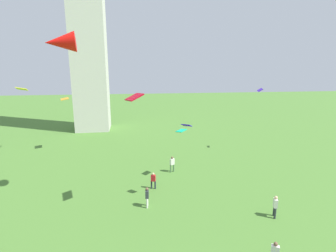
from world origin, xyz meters
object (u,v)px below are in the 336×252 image
kite_flying_4 (60,42)px  person_0 (147,196)px  person_2 (153,180)px  person_4 (172,163)px  kite_flying_1 (187,125)px  kite_flying_5 (181,131)px  kite_flying_2 (134,97)px  kite_flying_0 (65,99)px  kite_flying_3 (260,90)px  kite_flying_6 (22,89)px  person_3 (275,205)px

kite_flying_4 → person_0: bearing=66.7°
person_2 → person_4: size_ratio=0.90×
kite_flying_1 → kite_flying_5: bearing=-54.1°
person_0 → kite_flying_2: (-0.81, -0.32, 8.06)m
kite_flying_0 → kite_flying_2: (8.86, -16.63, 1.76)m
person_0 → person_2: size_ratio=1.07×
kite_flying_3 → kite_flying_2: bearing=141.6°
kite_flying_3 → kite_flying_4: bearing=130.2°
person_4 → kite_flying_6: size_ratio=1.31×
kite_flying_6 → person_4: bearing=151.5°
person_2 → kite_flying_1: 6.82m
person_3 → kite_flying_3: 18.00m
kite_flying_3 → kite_flying_5: (-12.04, -7.05, -3.38)m
person_3 → person_4: bearing=-126.7°
person_0 → kite_flying_2: size_ratio=0.95×
person_4 → kite_flying_2: bearing=-143.6°
kite_flying_2 → kite_flying_3: (16.70, 12.40, -0.57)m
kite_flying_2 → kite_flying_6: (-14.18, 17.07, -0.43)m
person_4 → kite_flying_0: 17.23m
person_0 → person_4: (3.26, 6.79, 0.04)m
person_3 → kite_flying_4: (-15.49, 4.70, 11.96)m
person_0 → kite_flying_3: kite_flying_3 is taller
kite_flying_3 → kite_flying_6: kite_flying_6 is taller
kite_flying_0 → kite_flying_5: bearing=34.2°
kite_flying_0 → kite_flying_6: size_ratio=1.23×
kite_flying_0 → kite_flying_3: (25.57, -4.23, 1.19)m
person_0 → kite_flying_1: kite_flying_1 is taller
person_4 → kite_flying_2: kite_flying_2 is taller
kite_flying_3 → kite_flying_4: 24.67m
kite_flying_2 → kite_flying_5: bearing=-58.6°
kite_flying_6 → kite_flying_0: bearing=175.4°
person_3 → kite_flying_3: (6.46, 15.04, 7.48)m
person_2 → kite_flying_1: bearing=-28.7°
person_0 → person_4: bearing=-18.0°
kite_flying_3 → person_0: bearing=142.2°
kite_flying_4 → kite_flying_6: kite_flying_4 is taller
person_0 → kite_flying_5: kite_flying_5 is taller
person_4 → kite_flying_6: bearing=127.5°
person_4 → person_2: bearing=-147.7°
person_0 → kite_flying_6: kite_flying_6 is taller
person_3 → person_0: bearing=-86.5°
kite_flying_1 → kite_flying_2: size_ratio=0.51×
kite_flying_0 → kite_flying_5: 17.74m
person_2 → kite_flying_5: kite_flying_5 is taller
person_0 → person_2: bearing=-6.9°
person_0 → kite_flying_5: size_ratio=1.38×
kite_flying_2 → kite_flying_1: bearing=-97.4°
person_3 → kite_flying_2: (-10.24, 2.64, 8.04)m
person_2 → person_4: person_4 is taller
person_4 → kite_flying_0: bearing=119.8°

